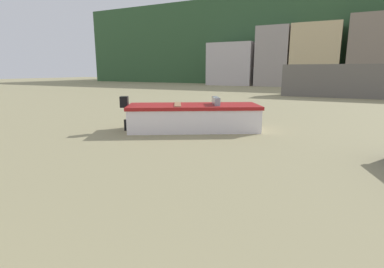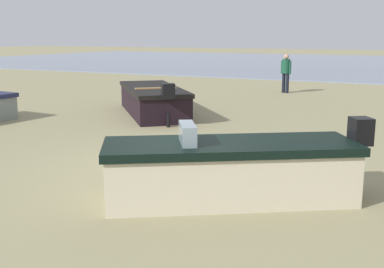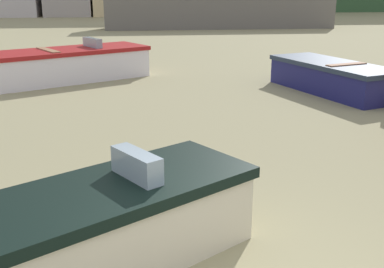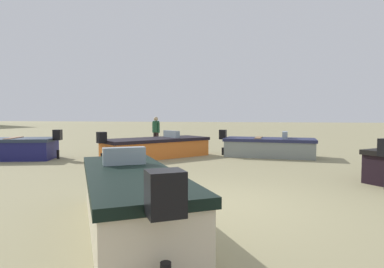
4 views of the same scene
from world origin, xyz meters
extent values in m
cube|color=#325532|center=(0.00, 66.00, 6.98)|extent=(90.00, 32.00, 13.97)
cube|color=beige|center=(-13.55, 46.56, 3.15)|extent=(6.90, 5.11, 6.29)
cube|color=#A59B94|center=(-7.31, 47.27, 4.13)|extent=(4.51, 6.54, 8.26)
cube|color=#D7BD8A|center=(-1.77, 47.33, 4.15)|extent=(6.14, 6.66, 8.31)
cube|color=gray|center=(4.49, 46.52, 4.50)|extent=(4.98, 5.05, 8.99)
cube|color=white|center=(-3.03, 11.53, 0.42)|extent=(4.95, 3.79, 0.84)
cube|color=maroon|center=(-3.03, 11.53, 0.90)|extent=(5.08, 3.91, 0.12)
cube|color=black|center=(-5.25, 10.28, 1.08)|extent=(0.40, 0.42, 0.40)
cylinder|color=black|center=(-5.25, 10.28, 0.21)|extent=(0.14, 0.14, 0.42)
cube|color=#8C9EA8|center=(-2.30, 11.94, 1.10)|extent=(0.67, 0.97, 0.28)
cube|color=#986947|center=(-3.54, 11.24, 0.95)|extent=(0.91, 1.35, 0.08)
camera|label=1|loc=(1.84, 1.68, 2.20)|focal=27.67mm
camera|label=2|loc=(-4.05, 7.28, 2.37)|focal=44.94mm
camera|label=3|loc=(-1.00, -3.11, 2.74)|focal=43.79mm
camera|label=4|loc=(-5.76, -0.84, 1.66)|focal=29.59mm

